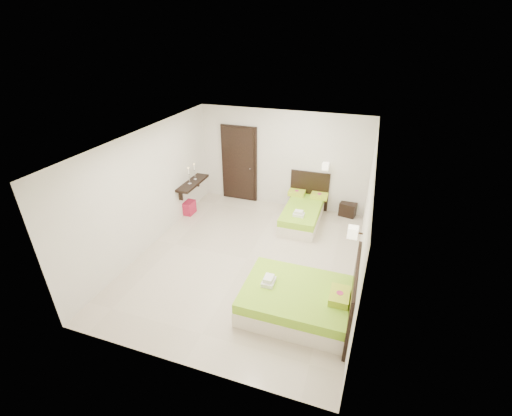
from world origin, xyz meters
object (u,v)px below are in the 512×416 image
(bed_single, at_px, (303,212))
(ottoman, at_px, (187,207))
(bed_double, at_px, (301,300))
(nightstand, at_px, (348,209))

(bed_single, distance_m, ottoman, 3.04)
(bed_double, relative_size, nightstand, 4.50)
(ottoman, bearing_deg, nightstand, 17.34)
(bed_single, relative_size, nightstand, 4.19)
(nightstand, bearing_deg, ottoman, -151.49)
(bed_single, bearing_deg, nightstand, 33.67)
(ottoman, bearing_deg, bed_double, -35.64)
(nightstand, height_order, ottoman, nightstand)
(bed_single, distance_m, bed_double, 3.20)
(bed_double, bearing_deg, bed_single, 101.02)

